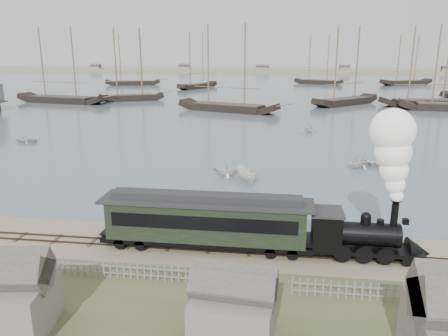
# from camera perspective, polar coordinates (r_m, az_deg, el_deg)

# --- Properties ---
(ground) EXTENTS (600.00, 600.00, 0.00)m
(ground) POSITION_cam_1_polar(r_m,az_deg,el_deg) (34.44, 0.23, -9.18)
(ground) COLOR gray
(ground) RESTS_ON ground
(harbor_water) EXTENTS (600.00, 336.00, 0.06)m
(harbor_water) POSITION_cam_1_polar(r_m,az_deg,el_deg) (201.61, 6.75, 11.15)
(harbor_water) COLOR #4C5E6C
(harbor_water) RESTS_ON ground
(rail_track) EXTENTS (120.00, 1.80, 0.16)m
(rail_track) POSITION_cam_1_polar(r_m,az_deg,el_deg) (32.63, -0.24, -10.56)
(rail_track) COLOR #3C2B20
(rail_track) RESTS_ON ground
(picket_fence_west) EXTENTS (19.00, 0.10, 1.20)m
(picket_fence_west) POSITION_cam_1_polar(r_m,az_deg,el_deg) (29.93, -14.44, -13.71)
(picket_fence_west) COLOR slate
(picket_fence_west) RESTS_ON ground
(picket_fence_east) EXTENTS (15.00, 0.10, 1.20)m
(picket_fence_east) POSITION_cam_1_polar(r_m,az_deg,el_deg) (28.80, 24.54, -15.93)
(picket_fence_east) COLOR slate
(picket_fence_east) RESTS_ON ground
(shed_left) EXTENTS (5.00, 4.00, 4.10)m
(shed_left) POSITION_cam_1_polar(r_m,az_deg,el_deg) (27.02, -26.75, -18.42)
(shed_left) COLOR slate
(shed_left) RESTS_ON ground
(far_spit) EXTENTS (500.00, 20.00, 1.80)m
(far_spit) POSITION_cam_1_polar(r_m,az_deg,el_deg) (281.46, 7.13, 12.29)
(far_spit) COLOR tan
(far_spit) RESTS_ON ground
(locomotive) EXTENTS (8.18, 3.05, 10.20)m
(locomotive) POSITION_cam_1_polar(r_m,az_deg,el_deg) (31.38, 20.18, -3.46)
(locomotive) COLOR black
(locomotive) RESTS_ON ground
(passenger_coach) EXTENTS (15.36, 2.96, 3.73)m
(passenger_coach) POSITION_cam_1_polar(r_m,az_deg,el_deg) (31.87, -2.38, -6.70)
(passenger_coach) COLOR black
(passenger_coach) RESTS_ON ground
(beached_dinghy) EXTENTS (2.71, 3.56, 0.69)m
(beached_dinghy) POSITION_cam_1_polar(r_m,az_deg,el_deg) (36.53, -10.06, -7.36)
(beached_dinghy) COLOR white
(beached_dinghy) RESTS_ON ground
(rowboat_1) EXTENTS (3.16, 3.57, 1.75)m
(rowboat_1) POSITION_cam_1_polar(r_m,az_deg,el_deg) (50.32, 0.37, -0.07)
(rowboat_1) COLOR white
(rowboat_1) RESTS_ON harbor_water
(rowboat_2) EXTENTS (4.16, 3.55, 1.55)m
(rowboat_2) POSITION_cam_1_polar(r_m,az_deg,el_deg) (48.43, 2.85, -0.83)
(rowboat_2) COLOR white
(rowboat_2) RESTS_ON harbor_water
(rowboat_3) EXTENTS (4.62, 4.68, 0.80)m
(rowboat_3) POSITION_cam_1_polar(r_m,az_deg,el_deg) (58.02, 19.09, 0.67)
(rowboat_3) COLOR white
(rowboat_3) RESTS_ON harbor_water
(rowboat_4) EXTENTS (4.23, 4.19, 1.69)m
(rowboat_4) POSITION_cam_1_polar(r_m,az_deg,el_deg) (56.28, 17.10, 0.87)
(rowboat_4) COLOR white
(rowboat_4) RESTS_ON harbor_water
(rowboat_6) EXTENTS (2.95, 3.90, 0.76)m
(rowboat_6) POSITION_cam_1_polar(r_m,az_deg,el_deg) (75.48, -24.50, 3.36)
(rowboat_6) COLOR white
(rowboat_6) RESTS_ON harbor_water
(rowboat_7) EXTENTS (3.74, 3.43, 1.67)m
(rowboat_7) POSITION_cam_1_polar(r_m,az_deg,el_deg) (78.78, 11.02, 5.24)
(rowboat_7) COLOR white
(rowboat_7) RESTS_ON harbor_water
(schooner_0) EXTENTS (26.95, 10.76, 20.00)m
(schooner_0) POSITION_cam_1_polar(r_m,az_deg,el_deg) (127.55, -20.71, 12.46)
(schooner_0) COLOR black
(schooner_0) RESTS_ON harbor_water
(schooner_1) EXTENTS (18.05, 11.49, 20.00)m
(schooner_1) POSITION_cam_1_polar(r_m,az_deg,el_deg) (126.94, -12.23, 13.07)
(schooner_1) COLOR black
(schooner_1) RESTS_ON harbor_water
(schooner_2) EXTENTS (25.15, 13.85, 20.00)m
(schooner_2) POSITION_cam_1_polar(r_m,az_deg,el_deg) (102.84, 0.51, 12.96)
(schooner_2) COLOR black
(schooner_2) RESTS_ON harbor_water
(schooner_3) EXTENTS (19.11, 19.00, 20.00)m
(schooner_3) POSITION_cam_1_polar(r_m,az_deg,el_deg) (119.44, 15.86, 12.72)
(schooner_3) COLOR black
(schooner_3) RESTS_ON harbor_water
(schooner_4) EXTENTS (23.93, 8.65, 20.00)m
(schooner_4) POSITION_cam_1_polar(r_m,az_deg,el_deg) (123.41, 25.43, 11.91)
(schooner_4) COLOR black
(schooner_4) RESTS_ON harbor_water
(schooner_6) EXTENTS (22.22, 10.57, 20.00)m
(schooner_6) POSITION_cam_1_polar(r_m,az_deg,el_deg) (183.40, -11.97, 13.67)
(schooner_6) COLOR black
(schooner_6) RESTS_ON harbor_water
(schooner_7) EXTENTS (12.89, 19.24, 20.00)m
(schooner_7) POSITION_cam_1_polar(r_m,az_deg,el_deg) (164.44, -3.53, 13.81)
(schooner_7) COLOR black
(schooner_7) RESTS_ON harbor_water
(schooner_8) EXTENTS (20.32, 11.01, 20.00)m
(schooner_8) POSITION_cam_1_polar(r_m,az_deg,el_deg) (188.34, 12.38, 13.68)
(schooner_8) COLOR black
(schooner_8) RESTS_ON harbor_water
(schooner_9) EXTENTS (22.91, 15.21, 20.00)m
(schooner_9) POSITION_cam_1_polar(r_m,az_deg,el_deg) (196.12, 22.95, 12.91)
(schooner_9) COLOR black
(schooner_9) RESTS_ON harbor_water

